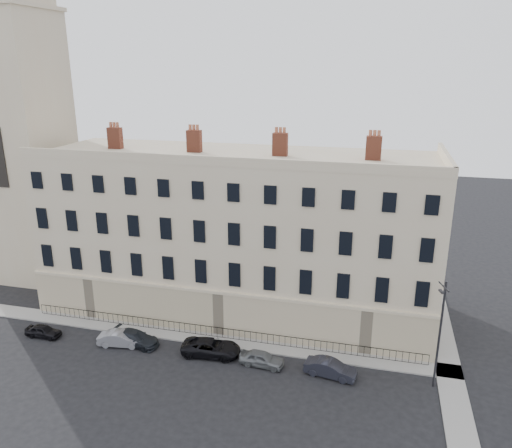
# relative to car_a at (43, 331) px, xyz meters

# --- Properties ---
(ground) EXTENTS (160.00, 160.00, 0.00)m
(ground) POSITION_rel_car_a_xyz_m (20.77, -1.90, -0.54)
(ground) COLOR black
(ground) RESTS_ON ground
(terrace) EXTENTS (36.22, 12.22, 17.00)m
(terrace) POSITION_rel_car_a_xyz_m (14.80, 10.07, 6.96)
(terrace) COLOR beige
(terrace) RESTS_ON ground
(church_tower) EXTENTS (8.00, 8.13, 44.00)m
(church_tower) POSITION_rel_car_a_xyz_m (-9.23, 12.09, 18.12)
(church_tower) COLOR beige
(church_tower) RESTS_ON ground
(pavement_terrace) EXTENTS (48.00, 2.00, 0.12)m
(pavement_terrace) POSITION_rel_car_a_xyz_m (10.77, 3.10, -0.48)
(pavement_terrace) COLOR gray
(pavement_terrace) RESTS_ON ground
(pavement_east_return) EXTENTS (2.00, 24.00, 0.12)m
(pavement_east_return) POSITION_rel_car_a_xyz_m (33.77, 6.10, -0.48)
(pavement_east_return) COLOR gray
(pavement_east_return) RESTS_ON ground
(railings) EXTENTS (35.00, 0.04, 0.96)m
(railings) POSITION_rel_car_a_xyz_m (14.77, 3.50, 0.01)
(railings) COLOR black
(railings) RESTS_ON ground
(car_a) EXTENTS (3.17, 1.28, 1.08)m
(car_a) POSITION_rel_car_a_xyz_m (0.00, 0.00, 0.00)
(car_a) COLOR black
(car_a) RESTS_ON ground
(car_b) EXTENTS (4.02, 1.91, 1.27)m
(car_b) POSITION_rel_car_a_xyz_m (7.30, 0.38, 0.10)
(car_b) COLOR gray
(car_b) RESTS_ON ground
(car_c) EXTENTS (4.46, 2.34, 1.23)m
(car_c) POSITION_rel_car_a_xyz_m (8.39, 0.78, 0.08)
(car_c) COLOR black
(car_c) RESTS_ON ground
(car_d) EXTENTS (4.96, 2.61, 1.33)m
(car_d) POSITION_rel_car_a_xyz_m (15.13, 0.88, 0.13)
(car_d) COLOR black
(car_d) RESTS_ON ground
(car_e) EXTENTS (3.66, 1.70, 1.21)m
(car_e) POSITION_rel_car_a_xyz_m (19.51, 0.43, 0.07)
(car_e) COLOR slate
(car_e) RESTS_ON ground
(car_f) EXTENTS (4.11, 1.98, 1.30)m
(car_f) POSITION_rel_car_a_xyz_m (24.89, 0.35, 0.11)
(car_f) COLOR #20212B
(car_f) RESTS_ON ground
(streetlamp) EXTENTS (0.70, 1.78, 8.46)m
(streetlamp) POSITION_rel_car_a_xyz_m (32.40, 0.83, 4.15)
(streetlamp) COLOR #2C2D31
(streetlamp) RESTS_ON ground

